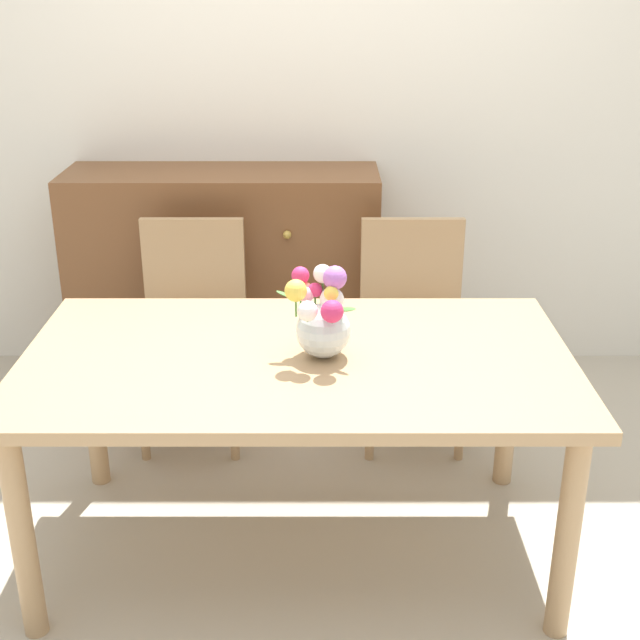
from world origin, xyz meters
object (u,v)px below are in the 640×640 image
(chair_right, at_px, (409,315))
(flower_vase, at_px, (319,318))
(dining_table, at_px, (294,378))
(dresser, at_px, (222,278))
(chair_left, at_px, (189,315))

(chair_right, distance_m, flower_vase, 0.98)
(dining_table, height_order, flower_vase, flower_vase)
(dresser, height_order, flower_vase, flower_vase)
(dining_table, distance_m, chair_right, 0.95)
(chair_left, bearing_deg, chair_right, -180.00)
(chair_left, bearing_deg, flower_vase, 122.20)
(dining_table, bearing_deg, dresser, 105.49)
(chair_right, bearing_deg, dresser, -31.60)
(dining_table, relative_size, chair_right, 1.91)
(chair_left, height_order, chair_right, same)
(flower_vase, bearing_deg, chair_right, 66.06)
(dining_table, bearing_deg, chair_right, 61.43)
(chair_left, distance_m, flower_vase, 1.04)
(dresser, distance_m, flower_vase, 1.46)
(dining_table, distance_m, chair_left, 0.95)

